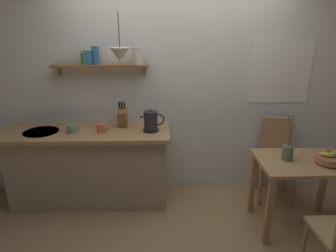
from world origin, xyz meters
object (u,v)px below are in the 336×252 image
(fruit_bowl, at_px, (329,158))
(electric_kettle, at_px, (151,121))
(dining_chair_far, at_px, (276,155))
(twig_vase, at_px, (288,152))
(knife_block, at_px, (123,117))
(pendant_lamp, at_px, (120,55))
(coffee_mug_by_sink, at_px, (72,129))
(coffee_mug_spare, at_px, (101,128))
(dining_table, at_px, (302,174))

(fruit_bowl, xyz_separation_m, electric_kettle, (-1.69, 0.56, 0.20))
(dining_chair_far, distance_m, twig_vase, 0.66)
(knife_block, bearing_deg, dining_chair_far, -1.12)
(knife_block, bearing_deg, twig_vase, -20.15)
(knife_block, bearing_deg, pendant_lamp, -79.16)
(pendant_lamp, bearing_deg, fruit_bowl, -16.21)
(coffee_mug_by_sink, height_order, coffee_mug_spare, coffee_mug_spare)
(dining_chair_far, relative_size, pendant_lamp, 1.96)
(fruit_bowl, distance_m, coffee_mug_by_sink, 2.60)
(electric_kettle, height_order, pendant_lamp, pendant_lamp)
(fruit_bowl, bearing_deg, coffee_mug_spare, 166.45)
(electric_kettle, xyz_separation_m, coffee_mug_spare, (-0.54, -0.03, -0.06))
(fruit_bowl, relative_size, coffee_mug_by_sink, 1.87)
(dining_chair_far, relative_size, fruit_bowl, 3.91)
(dining_table, xyz_separation_m, electric_kettle, (-1.49, 0.50, 0.39))
(dining_chair_far, xyz_separation_m, twig_vase, (-0.13, -0.57, 0.29))
(fruit_bowl, bearing_deg, electric_kettle, 161.55)
(twig_vase, relative_size, knife_block, 1.50)
(coffee_mug_by_sink, bearing_deg, coffee_mug_spare, 1.29)
(pendant_lamp, bearing_deg, electric_kettle, -2.76)
(knife_block, bearing_deg, electric_kettle, -23.11)
(fruit_bowl, height_order, electric_kettle, electric_kettle)
(twig_vase, distance_m, pendant_lamp, 1.92)
(electric_kettle, distance_m, coffee_mug_by_sink, 0.85)
(fruit_bowl, height_order, coffee_mug_spare, coffee_mug_spare)
(dining_chair_far, xyz_separation_m, coffee_mug_spare, (-2.00, -0.13, 0.40))
(coffee_mug_by_sink, xyz_separation_m, pendant_lamp, (0.55, 0.05, 0.77))
(dining_table, distance_m, dining_chair_far, 0.61)
(fruit_bowl, height_order, twig_vase, twig_vase)
(dining_table, distance_m, pendant_lamp, 2.17)
(dining_chair_far, relative_size, coffee_mug_by_sink, 7.30)
(knife_block, bearing_deg, coffee_mug_spare, -142.11)
(dining_chair_far, relative_size, electric_kettle, 3.65)
(dining_chair_far, height_order, coffee_mug_spare, coffee_mug_spare)
(coffee_mug_by_sink, xyz_separation_m, coffee_mug_spare, (0.31, 0.01, 0.00))
(fruit_bowl, bearing_deg, knife_block, 160.78)
(knife_block, distance_m, pendant_lamp, 0.71)
(dining_table, height_order, dining_chair_far, dining_chair_far)
(electric_kettle, xyz_separation_m, pendant_lamp, (-0.30, 0.01, 0.71))
(dining_table, xyz_separation_m, knife_block, (-1.82, 0.64, 0.40))
(dining_chair_far, bearing_deg, electric_kettle, -175.97)
(fruit_bowl, relative_size, pendant_lamp, 0.50)
(electric_kettle, distance_m, coffee_mug_spare, 0.54)
(dining_chair_far, xyz_separation_m, coffee_mug_by_sink, (-2.32, -0.14, 0.40))
(electric_kettle, bearing_deg, dining_chair_far, 4.03)
(electric_kettle, xyz_separation_m, knife_block, (-0.32, 0.14, 0.01))
(knife_block, bearing_deg, dining_table, -19.39)
(dining_chair_far, xyz_separation_m, pendant_lamp, (-1.77, -0.09, 1.17))
(dining_chair_far, distance_m, electric_kettle, 1.54)
(twig_vase, height_order, pendant_lamp, pendant_lamp)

